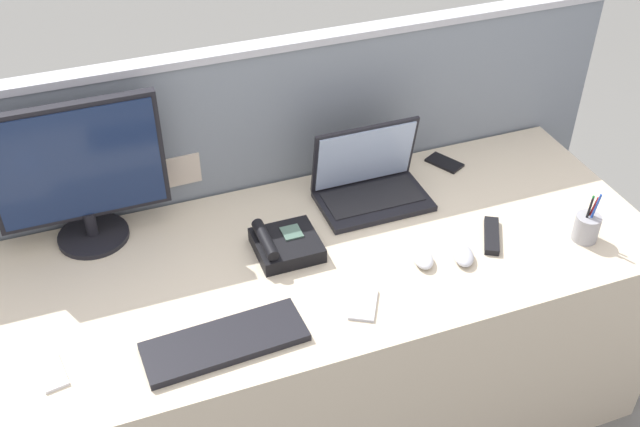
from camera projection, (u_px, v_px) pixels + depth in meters
name	position (u px, v px, depth m)	size (l,w,h in m)	color
ground_plane	(325.00, 409.00, 2.76)	(10.00, 10.00, 0.00)	slate
desk	(325.00, 338.00, 2.53)	(2.07, 0.82, 0.75)	beige
cubicle_divider	(281.00, 202.00, 2.71)	(2.42, 0.07, 1.25)	gray
desktop_monitor	(78.00, 171.00, 2.22)	(0.51, 0.22, 0.47)	black
laptop	(369.00, 180.00, 2.50)	(0.36, 0.23, 0.26)	black
desk_phone	(284.00, 244.00, 2.30)	(0.19, 0.19, 0.08)	black
keyboard_main	(225.00, 342.00, 2.01)	(0.43, 0.15, 0.02)	black
computer_mouse_right_hand	(423.00, 258.00, 2.27)	(0.06, 0.10, 0.03)	silver
computer_mouse_left_hand	(464.00, 256.00, 2.28)	(0.06, 0.10, 0.03)	#B2B5BC
pen_cup	(587.00, 227.00, 2.34)	(0.08, 0.08, 0.18)	#99999E
cell_phone_silver_slab	(363.00, 304.00, 2.13)	(0.07, 0.13, 0.01)	#B7BAC1
cell_phone_black_slab	(444.00, 163.00, 2.69)	(0.07, 0.13, 0.01)	black
cell_phone_white_slab	(51.00, 372.00, 1.93)	(0.06, 0.13, 0.01)	silver
tv_remote	(492.00, 236.00, 2.36)	(0.04, 0.17, 0.02)	black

